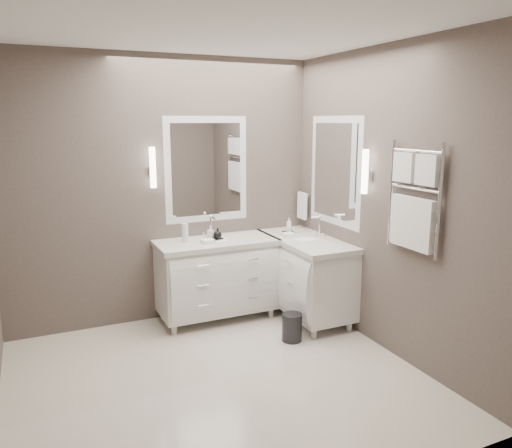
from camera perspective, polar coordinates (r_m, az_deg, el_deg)
name	(u,v)px	position (r m, az deg, el deg)	size (l,w,h in m)	color
floor	(218,381)	(4.23, -4.37, -17.44)	(3.20, 3.00, 0.01)	beige
ceiling	(212,25)	(3.75, -5.06, 21.69)	(3.20, 3.00, 0.01)	white
wall_back	(165,191)	(5.18, -10.40, 3.75)	(3.20, 0.01, 2.70)	#514641
wall_front	(322,270)	(2.44, 7.56, -5.21)	(3.20, 0.01, 2.70)	#514641
wall_right	(386,202)	(4.55, 14.67, 2.46)	(0.01, 3.00, 2.70)	#514641
vanity_back	(217,274)	(5.24, -4.49, -5.72)	(1.24, 0.59, 0.97)	white
vanity_right	(305,272)	(5.31, 5.67, -5.48)	(0.59, 1.24, 0.97)	white
mirror_back	(207,170)	(5.27, -5.67, 6.20)	(0.90, 0.02, 1.10)	white
mirror_right	(335,171)	(5.16, 9.02, 5.99)	(0.02, 0.90, 1.10)	white
sconce_back	(153,168)	(5.05, -11.72, 6.26)	(0.06, 0.06, 0.40)	white
sconce_right	(365,173)	(4.64, 12.34, 5.77)	(0.06, 0.06, 0.40)	white
towel_bar_corner	(302,205)	(5.66, 5.30, 2.16)	(0.03, 0.22, 0.30)	white
towel_ladder	(413,204)	(4.21, 17.55, 2.14)	(0.06, 0.58, 0.90)	white
waste_bin	(292,327)	(4.84, 4.13, -11.69)	(0.19, 0.19, 0.27)	black
amenity_tray_back	(214,239)	(5.13, -4.82, -1.75)	(0.16, 0.12, 0.02)	black
amenity_tray_right	(289,233)	(5.41, 3.78, -1.02)	(0.11, 0.15, 0.02)	black
water_bottle	(185,233)	(5.06, -8.11, -1.03)	(0.07, 0.07, 0.19)	silver
soap_bottle_a	(210,232)	(5.12, -5.23, -0.94)	(0.06, 0.06, 0.12)	white
soap_bottle_b	(218,233)	(5.09, -4.40, -1.06)	(0.08, 0.08, 0.11)	black
soap_bottle_c	(289,225)	(5.39, 3.79, -0.10)	(0.06, 0.06, 0.16)	white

